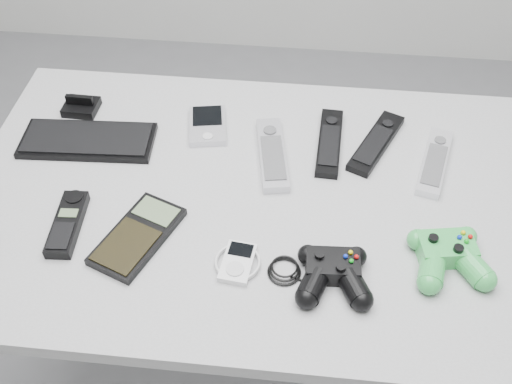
# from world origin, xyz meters

# --- Properties ---
(floor) EXTENTS (3.50, 3.50, 0.00)m
(floor) POSITION_xyz_m (0.00, 0.00, 0.00)
(floor) COLOR slate
(floor) RESTS_ON ground
(desk) EXTENTS (1.18, 0.76, 0.79)m
(desk) POSITION_xyz_m (0.01, -0.01, 0.72)
(desk) COLOR gray
(desk) RESTS_ON floor
(pda_keyboard) EXTENTS (0.29, 0.14, 0.02)m
(pda_keyboard) POSITION_xyz_m (-0.36, 0.11, 0.80)
(pda_keyboard) COLOR black
(pda_keyboard) RESTS_ON desk
(dock_bracket) EXTENTS (0.08, 0.07, 0.04)m
(dock_bracket) POSITION_xyz_m (-0.41, 0.21, 0.81)
(dock_bracket) COLOR black
(dock_bracket) RESTS_ON desk
(pda) EXTENTS (0.10, 0.14, 0.02)m
(pda) POSITION_xyz_m (-0.11, 0.18, 0.80)
(pda) COLOR silver
(pda) RESTS_ON desk
(remote_silver_a) EXTENTS (0.09, 0.22, 0.02)m
(remote_silver_a) POSITION_xyz_m (0.04, 0.10, 0.80)
(remote_silver_a) COLOR silver
(remote_silver_a) RESTS_ON desk
(remote_black_a) EXTENTS (0.06, 0.21, 0.02)m
(remote_black_a) POSITION_xyz_m (0.16, 0.15, 0.80)
(remote_black_a) COLOR black
(remote_black_a) RESTS_ON desk
(remote_black_b) EXTENTS (0.13, 0.21, 0.02)m
(remote_black_b) POSITION_xyz_m (0.26, 0.16, 0.80)
(remote_black_b) COLOR black
(remote_black_b) RESTS_ON desk
(remote_silver_b) EXTENTS (0.10, 0.21, 0.02)m
(remote_silver_b) POSITION_xyz_m (0.39, 0.11, 0.80)
(remote_silver_b) COLOR silver
(remote_silver_b) RESTS_ON desk
(cordless_handset) EXTENTS (0.06, 0.16, 0.02)m
(cordless_handset) POSITION_xyz_m (-0.33, -0.14, 0.80)
(cordless_handset) COLOR black
(cordless_handset) RESTS_ON desk
(calculator) EXTENTS (0.16, 0.21, 0.02)m
(calculator) POSITION_xyz_m (-0.19, -0.15, 0.80)
(calculator) COLOR black
(calculator) RESTS_ON desk
(mp3_player) EXTENTS (0.09, 0.10, 0.02)m
(mp3_player) POSITION_xyz_m (0.00, -0.19, 0.80)
(mp3_player) COLOR silver
(mp3_player) RESTS_ON desk
(controller_black) EXTENTS (0.24, 0.16, 0.05)m
(controller_black) POSITION_xyz_m (0.17, -0.20, 0.81)
(controller_black) COLOR black
(controller_black) RESTS_ON desk
(controller_green) EXTENTS (0.16, 0.17, 0.05)m
(controller_green) POSITION_xyz_m (0.38, -0.14, 0.81)
(controller_green) COLOR green
(controller_green) RESTS_ON desk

